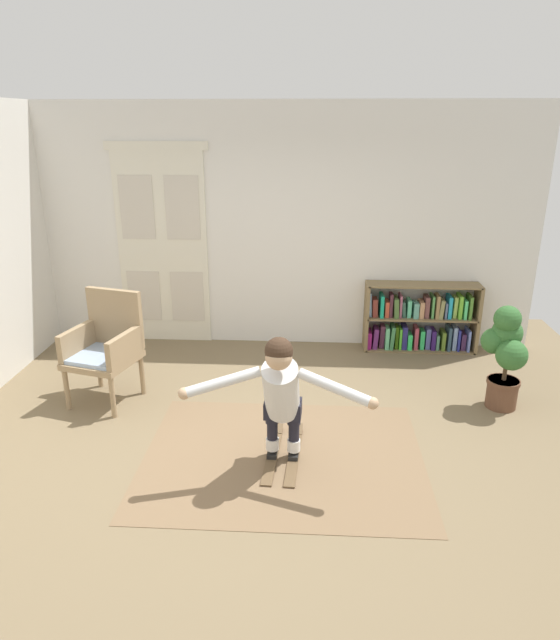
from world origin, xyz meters
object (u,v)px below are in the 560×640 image
at_px(potted_plant, 505,353).
at_px(skis_pair, 283,453).
at_px(wicker_chair, 106,345).
at_px(person_skier, 281,390).
at_px(bookshelf, 419,321).

height_order(potted_plant, skis_pair, potted_plant).
xyz_separation_m(wicker_chair, person_skier, (1.80, -1.14, 0.14)).
xyz_separation_m(bookshelf, wicker_chair, (-3.33, -1.49, 0.21)).
bearing_deg(bookshelf, person_skier, -120.23).
xyz_separation_m(potted_plant, person_skier, (-2.08, -1.19, 0.14)).
height_order(wicker_chair, potted_plant, wicker_chair).
distance_m(skis_pair, person_skier, 0.72).
height_order(bookshelf, potted_plant, potted_plant).
relative_size(potted_plant, skis_pair, 1.17).
xyz_separation_m(bookshelf, potted_plant, (0.55, -1.44, 0.21)).
distance_m(bookshelf, skis_pair, 2.89).
distance_m(wicker_chair, skis_pair, 2.12).
bearing_deg(skis_pair, bookshelf, 57.93).
distance_m(potted_plant, person_skier, 2.40).
relative_size(wicker_chair, person_skier, 0.75).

